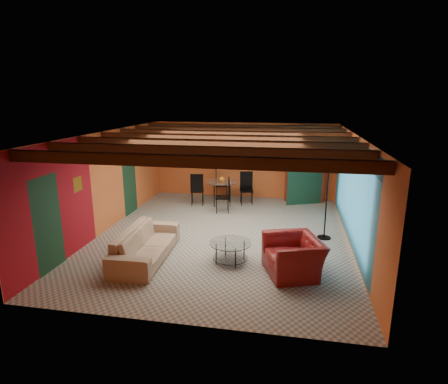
% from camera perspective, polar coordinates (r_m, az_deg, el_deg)
% --- Properties ---
extents(room, '(6.52, 8.01, 2.71)m').
position_cam_1_polar(room, '(9.40, -0.10, 7.02)').
color(room, gray).
rests_on(room, ground).
extents(sofa, '(1.03, 2.44, 0.70)m').
position_cam_1_polar(sofa, '(8.64, -12.00, -7.87)').
color(sofa, '#977A61').
rests_on(sofa, ground).
extents(armchair, '(1.40, 1.49, 0.78)m').
position_cam_1_polar(armchair, '(7.88, 10.67, -9.74)').
color(armchair, maroon).
rests_on(armchair, ground).
extents(coffee_table, '(1.15, 1.15, 0.48)m').
position_cam_1_polar(coffee_table, '(8.32, 0.99, -9.28)').
color(coffee_table, white).
rests_on(coffee_table, ground).
extents(dining_table, '(2.55, 2.55, 1.12)m').
position_cam_1_polar(dining_table, '(12.49, -0.31, 0.54)').
color(dining_table, silver).
rests_on(dining_table, ground).
extents(armoire, '(1.35, 1.02, 2.13)m').
position_cam_1_polar(armoire, '(13.01, 12.45, 3.04)').
color(armoire, maroon).
rests_on(armoire, ground).
extents(floor_lamp, '(0.56, 0.56, 2.13)m').
position_cam_1_polar(floor_lamp, '(9.74, 15.63, -1.07)').
color(floor_lamp, black).
rests_on(floor_lamp, ground).
extents(ceiling_fan, '(1.50, 1.50, 0.44)m').
position_cam_1_polar(ceiling_fan, '(9.30, -0.23, 6.92)').
color(ceiling_fan, '#472614').
rests_on(ceiling_fan, ceiling).
extents(painting, '(1.05, 0.03, 0.65)m').
position_cam_1_polar(painting, '(13.42, -0.86, 6.27)').
color(painting, black).
rests_on(painting, wall_back).
extents(potted_plant, '(0.59, 0.56, 0.52)m').
position_cam_1_polar(potted_plant, '(12.82, 12.77, 8.84)').
color(potted_plant, '#26661E').
rests_on(potted_plant, armoire).
extents(vase, '(0.26, 0.26, 0.20)m').
position_cam_1_polar(vase, '(12.34, -0.31, 3.52)').
color(vase, orange).
rests_on(vase, dining_table).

